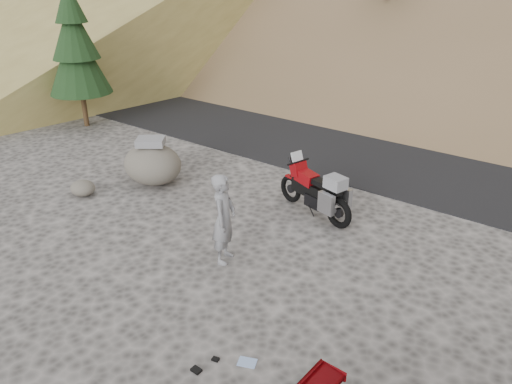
# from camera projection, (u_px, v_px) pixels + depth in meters

# --- Properties ---
(ground) EXTENTS (140.00, 140.00, 0.00)m
(ground) POSITION_uv_depth(u_px,v_px,m) (240.00, 293.00, 9.21)
(ground) COLOR #403D3B
(ground) RESTS_ON ground
(road) EXTENTS (120.00, 7.00, 0.05)m
(road) POSITION_uv_depth(u_px,v_px,m) (421.00, 156.00, 15.68)
(road) COLOR black
(road) RESTS_ON ground
(conifer_verge) EXTENTS (2.20, 2.20, 5.04)m
(conifer_verge) POSITION_uv_depth(u_px,v_px,m) (75.00, 45.00, 17.29)
(conifer_verge) COLOR #3B2915
(conifer_verge) RESTS_ON ground
(motorcycle) EXTENTS (2.35, 1.05, 1.42)m
(motorcycle) POSITION_uv_depth(u_px,v_px,m) (317.00, 192.00, 11.77)
(motorcycle) COLOR black
(motorcycle) RESTS_ON ground
(man) EXTENTS (0.68, 0.81, 1.89)m
(man) POSITION_uv_depth(u_px,v_px,m) (225.00, 259.00, 10.26)
(man) COLOR gray
(man) RESTS_ON ground
(boulder) EXTENTS (2.12, 2.00, 1.27)m
(boulder) POSITION_uv_depth(u_px,v_px,m) (153.00, 164.00, 13.55)
(boulder) COLOR #514E46
(boulder) RESTS_ON ground
(small_rock) EXTENTS (0.79, 0.74, 0.40)m
(small_rock) POSITION_uv_depth(u_px,v_px,m) (83.00, 188.00, 12.97)
(small_rock) COLOR #514E46
(small_rock) RESTS_ON ground
(gear_glove_a) EXTENTS (0.16, 0.11, 0.04)m
(gear_glove_a) POSITION_uv_depth(u_px,v_px,m) (196.00, 370.00, 7.46)
(gear_glove_a) COLOR black
(gear_glove_a) RESTS_ON ground
(gear_glove_b) EXTENTS (0.12, 0.10, 0.04)m
(gear_glove_b) POSITION_uv_depth(u_px,v_px,m) (215.00, 359.00, 7.67)
(gear_glove_b) COLOR black
(gear_glove_b) RESTS_ON ground
(gear_blue_cloth) EXTENTS (0.34, 0.30, 0.01)m
(gear_blue_cloth) POSITION_uv_depth(u_px,v_px,m) (247.00, 362.00, 7.62)
(gear_blue_cloth) COLOR #94B1E5
(gear_blue_cloth) RESTS_ON ground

